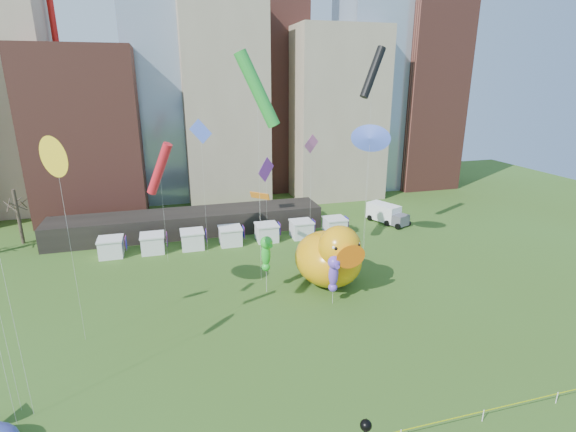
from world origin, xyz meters
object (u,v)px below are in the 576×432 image
object	(u,v)px
seahorse_purple	(334,271)
box_truck	(386,214)
big_duck	(330,256)
seahorse_green	(266,251)
small_duck	(312,255)

from	to	relation	value
seahorse_purple	box_truck	xyz separation A→B (m)	(17.29, 21.55, -2.13)
big_duck	seahorse_green	size ratio (longest dim) A/B	1.58
seahorse_green	box_truck	size ratio (longest dim) A/B	0.88
small_duck	seahorse_green	xyz separation A→B (m)	(-6.77, -5.08, 3.33)
big_duck	seahorse_green	distance (m)	7.01
big_duck	box_truck	size ratio (longest dim) A/B	1.40
small_duck	seahorse_purple	size ratio (longest dim) A/B	0.71
small_duck	box_truck	distance (m)	20.32
small_duck	seahorse_green	bearing A→B (deg)	-143.29
big_duck	small_duck	world-z (taller)	big_duck
seahorse_purple	box_truck	distance (m)	27.71
big_duck	seahorse_green	bearing A→B (deg)	172.68
big_duck	seahorse_purple	world-z (taller)	big_duck
small_duck	seahorse_green	world-z (taller)	seahorse_green
big_duck	seahorse_purple	bearing A→B (deg)	-111.16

